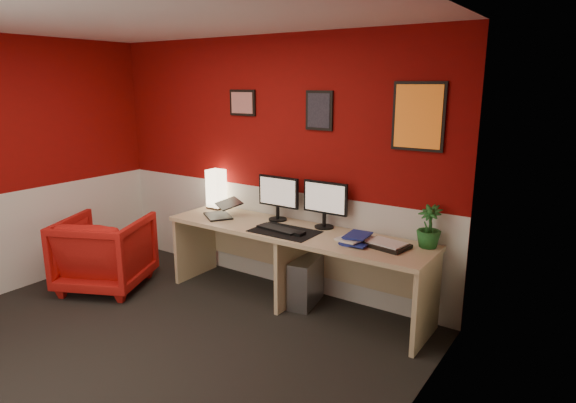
% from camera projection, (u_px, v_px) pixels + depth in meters
% --- Properties ---
extents(ground, '(4.00, 3.50, 0.01)m').
position_uv_depth(ground, '(138.00, 352.00, 3.83)').
color(ground, black).
rests_on(ground, ground).
extents(ceiling, '(4.00, 3.50, 0.01)m').
position_uv_depth(ceiling, '(111.00, 12.00, 3.24)').
color(ceiling, white).
rests_on(ceiling, ground).
extents(wall_back, '(4.00, 0.01, 2.50)m').
position_uv_depth(wall_back, '(269.00, 164.00, 4.94)').
color(wall_back, maroon).
rests_on(wall_back, ground).
extents(wall_right, '(0.01, 3.50, 2.50)m').
position_uv_depth(wall_right, '(385.00, 247.00, 2.45)').
color(wall_right, maroon).
rests_on(wall_right, ground).
extents(wainscot_back, '(4.00, 0.01, 1.00)m').
position_uv_depth(wainscot_back, '(269.00, 235.00, 5.12)').
color(wainscot_back, silver).
rests_on(wainscot_back, ground).
extents(wainscot_left, '(0.01, 3.50, 1.00)m').
position_uv_depth(wainscot_left, '(0.00, 245.00, 4.80)').
color(wainscot_left, silver).
rests_on(wainscot_left, ground).
extents(wainscot_right, '(0.01, 3.50, 1.00)m').
position_uv_depth(wainscot_right, '(378.00, 379.00, 2.63)').
color(wainscot_right, silver).
rests_on(wainscot_right, ground).
extents(desk, '(2.60, 0.65, 0.73)m').
position_uv_depth(desk, '(294.00, 267.00, 4.59)').
color(desk, '#CCB683').
rests_on(desk, ground).
extents(shoji_lamp, '(0.16, 0.16, 0.40)m').
position_uv_depth(shoji_lamp, '(216.00, 190.00, 5.24)').
color(shoji_lamp, '#FFE5B2').
rests_on(shoji_lamp, desk).
extents(laptop, '(0.40, 0.38, 0.22)m').
position_uv_depth(laptop, '(218.00, 206.00, 4.92)').
color(laptop, black).
rests_on(laptop, desk).
extents(monitor_left, '(0.45, 0.06, 0.58)m').
position_uv_depth(monitor_left, '(278.00, 191.00, 4.76)').
color(monitor_left, black).
rests_on(monitor_left, desk).
extents(monitor_right, '(0.45, 0.06, 0.58)m').
position_uv_depth(monitor_right, '(325.00, 197.00, 4.51)').
color(monitor_right, black).
rests_on(monitor_right, desk).
extents(desk_mat, '(0.60, 0.38, 0.01)m').
position_uv_depth(desk_mat, '(285.00, 231.00, 4.45)').
color(desk_mat, black).
rests_on(desk_mat, desk).
extents(keyboard, '(0.43, 0.19, 0.02)m').
position_uv_depth(keyboard, '(278.00, 229.00, 4.49)').
color(keyboard, black).
rests_on(keyboard, desk_mat).
extents(mouse, '(0.06, 0.10, 0.03)m').
position_uv_depth(mouse, '(300.00, 234.00, 4.32)').
color(mouse, black).
rests_on(mouse, desk_mat).
extents(book_bottom, '(0.23, 0.31, 0.03)m').
position_uv_depth(book_bottom, '(347.00, 239.00, 4.19)').
color(book_bottom, navy).
rests_on(book_bottom, desk).
extents(book_middle, '(0.26, 0.32, 0.02)m').
position_uv_depth(book_middle, '(344.00, 236.00, 4.21)').
color(book_middle, silver).
rests_on(book_middle, book_bottom).
extents(book_top, '(0.21, 0.27, 0.02)m').
position_uv_depth(book_top, '(347.00, 234.00, 4.18)').
color(book_top, navy).
rests_on(book_top, book_middle).
extents(zen_tray, '(0.39, 0.31, 0.03)m').
position_uv_depth(zen_tray, '(386.00, 245.00, 4.04)').
color(zen_tray, black).
rests_on(zen_tray, desk).
extents(potted_plant, '(0.24, 0.24, 0.35)m').
position_uv_depth(potted_plant, '(429.00, 226.00, 3.99)').
color(potted_plant, '#19591E').
rests_on(potted_plant, desk).
extents(pc_tower, '(0.28, 0.48, 0.45)m').
position_uv_depth(pc_tower, '(306.00, 281.00, 4.62)').
color(pc_tower, '#99999E').
rests_on(pc_tower, ground).
extents(armchair, '(1.07, 1.08, 0.74)m').
position_uv_depth(armchair, '(105.00, 252.00, 4.97)').
color(armchair, red).
rests_on(armchair, ground).
extents(art_left, '(0.32, 0.02, 0.26)m').
position_uv_depth(art_left, '(243.00, 103.00, 4.96)').
color(art_left, red).
rests_on(art_left, wall_back).
extents(art_center, '(0.28, 0.02, 0.36)m').
position_uv_depth(art_center, '(319.00, 111.00, 4.48)').
color(art_center, black).
rests_on(art_center, wall_back).
extents(art_right, '(0.44, 0.02, 0.56)m').
position_uv_depth(art_right, '(418.00, 117.00, 3.98)').
color(art_right, orange).
rests_on(art_right, wall_back).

